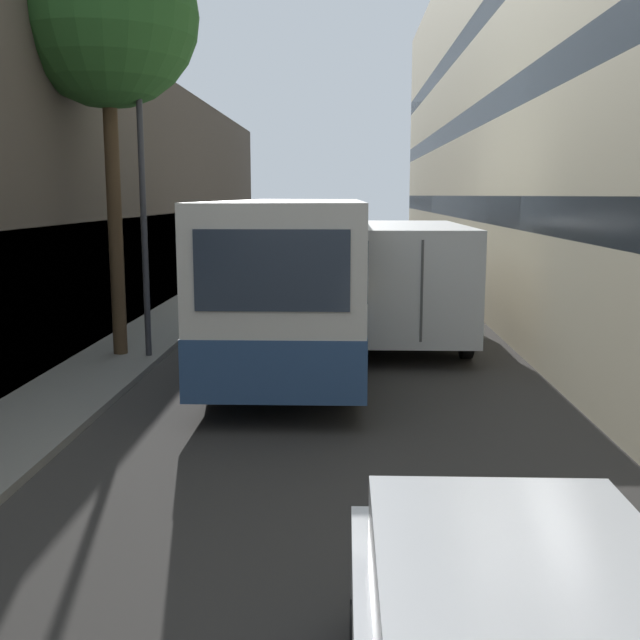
{
  "coord_description": "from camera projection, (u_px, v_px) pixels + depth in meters",
  "views": [
    {
      "loc": [
        0.32,
        1.95,
        3.26
      ],
      "look_at": [
        -0.01,
        11.9,
        1.6
      ],
      "focal_mm": 42.0,
      "sensor_mm": 36.0,
      "label": 1
    }
  ],
  "objects": [
    {
      "name": "building_right_apartment",
      "position": [
        636.0,
        41.0,
        12.3
      ],
      "size": [
        2.4,
        60.0,
        11.6
      ],
      "color": "beige",
      "rests_on": "ground_plane"
    },
    {
      "name": "street_lamp",
      "position": [
        138.0,
        83.0,
        14.05
      ],
      "size": [
        0.36,
        0.8,
        7.69
      ],
      "color": "#38383D",
      "rests_on": "sidewalk_left"
    },
    {
      "name": "box_truck",
      "position": [
        406.0,
        273.0,
        17.44
      ],
      "size": [
        2.32,
        7.74,
        2.63
      ],
      "color": "silver",
      "rests_on": "ground_plane"
    },
    {
      "name": "street_tree_left",
      "position": [
        106.0,
        15.0,
        14.03
      ],
      "size": [
        3.5,
        3.5,
        8.28
      ],
      "color": "#4C3823",
      "rests_on": "sidewalk_left"
    },
    {
      "name": "panel_van",
      "position": [
        283.0,
        254.0,
        27.46
      ],
      "size": [
        1.83,
        4.02,
        2.07
      ],
      "color": "#BCBCC1",
      "rests_on": "ground_plane"
    },
    {
      "name": "sidewalk_left",
      "position": [
        95.0,
        374.0,
        13.55
      ],
      "size": [
        1.73,
        60.0,
        0.11
      ],
      "color": "gray",
      "rests_on": "ground_plane"
    },
    {
      "name": "bus",
      "position": [
        297.0,
        275.0,
        15.13
      ],
      "size": [
        2.59,
        10.37,
        3.16
      ],
      "color": "silver",
      "rests_on": "ground_plane"
    },
    {
      "name": "ground_plane",
      "position": [
        327.0,
        379.0,
        13.42
      ],
      "size": [
        150.0,
        150.0,
        0.0
      ],
      "primitive_type": "plane",
      "color": "#33302D"
    }
  ]
}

